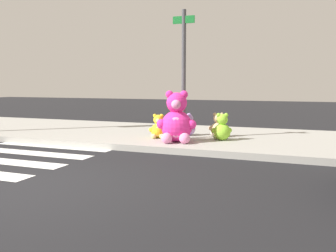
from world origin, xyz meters
TOP-DOWN VIEW (x-y plane):
  - ground_plane at (0.00, 0.00)m, footprint 60.00×60.00m
  - sidewalk at (0.00, 5.20)m, footprint 28.00×4.40m
  - sign_pole at (1.00, 4.40)m, footprint 0.56×0.11m
  - plush_pink_large at (1.02, 3.81)m, footprint 0.92×0.87m
  - plush_yellow at (0.38, 4.23)m, footprint 0.46×0.44m
  - plush_lavender at (0.94, 4.97)m, footprint 0.42×0.46m
  - plush_tan at (1.75, 5.02)m, footprint 0.45×0.46m
  - plush_lime at (1.98, 4.48)m, footprint 0.48×0.48m

SIDE VIEW (x-z plane):
  - ground_plane at x=0.00m, z-range 0.00..0.00m
  - sidewalk at x=0.00m, z-range 0.00..0.15m
  - plush_lavender at x=0.94m, z-range 0.09..0.69m
  - plush_yellow at x=0.38m, z-range 0.09..0.71m
  - plush_tan at x=1.75m, z-range 0.09..0.72m
  - plush_lime at x=1.98m, z-range 0.08..0.76m
  - plush_pink_large at x=1.02m, z-range 0.03..1.25m
  - sign_pole at x=1.00m, z-range 0.25..3.45m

